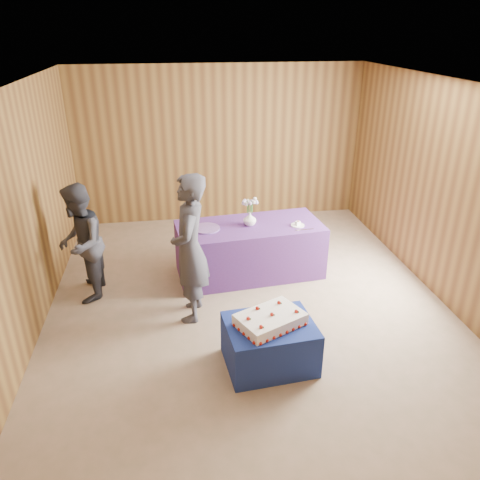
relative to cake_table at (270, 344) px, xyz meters
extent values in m
plane|color=gray|center=(-0.03, 1.20, -0.25)|extent=(6.00, 6.00, 0.00)
cube|color=brown|center=(-0.03, 4.20, 1.10)|extent=(5.00, 0.04, 2.70)
cube|color=brown|center=(-0.03, -1.80, 1.10)|extent=(5.00, 0.04, 2.70)
cube|color=brown|center=(-2.53, 1.20, 1.10)|extent=(0.04, 6.00, 2.70)
cube|color=brown|center=(2.47, 1.20, 1.10)|extent=(0.04, 6.00, 2.70)
cube|color=white|center=(-0.03, 1.20, 2.45)|extent=(5.00, 6.00, 0.04)
cube|color=navy|center=(0.00, 0.00, 0.00)|extent=(0.96, 0.78, 0.50)
cube|color=#552E7F|center=(0.13, 1.99, 0.12)|extent=(2.08, 1.09, 0.75)
cube|color=white|center=(0.00, 0.00, 0.31)|extent=(0.77, 0.67, 0.12)
sphere|color=#A3160C|center=(-0.20, -0.34, 0.27)|extent=(0.03, 0.03, 0.03)
sphere|color=#A3160C|center=(0.38, -0.06, 0.27)|extent=(0.03, 0.03, 0.03)
sphere|color=#A3160C|center=(-0.39, 0.05, 0.27)|extent=(0.03, 0.03, 0.03)
sphere|color=#A3160C|center=(0.20, 0.33, 0.27)|extent=(0.03, 0.03, 0.03)
sphere|color=#A3160C|center=(-0.13, -0.18, 0.39)|extent=(0.04, 0.04, 0.04)
cone|color=#155F1D|center=(-0.10, -0.18, 0.38)|extent=(0.02, 0.03, 0.03)
sphere|color=#A3160C|center=(0.11, 0.16, 0.39)|extent=(0.04, 0.04, 0.04)
cone|color=#155F1D|center=(0.14, 0.16, 0.38)|extent=(0.02, 0.03, 0.03)
sphere|color=#A3160C|center=(0.00, 0.00, 0.39)|extent=(0.04, 0.04, 0.04)
cone|color=#155F1D|center=(0.02, 0.00, 0.38)|extent=(0.02, 0.03, 0.03)
imported|color=white|center=(0.13, 1.99, 0.59)|extent=(0.19, 0.19, 0.18)
cylinder|color=#285E25|center=(0.16, 1.99, 0.76)|extent=(0.01, 0.01, 0.15)
sphere|color=#B9A8DA|center=(0.22, 1.99, 0.84)|extent=(0.05, 0.05, 0.05)
cylinder|color=#285E25|center=(0.16, 2.01, 0.76)|extent=(0.01, 0.01, 0.15)
sphere|color=silver|center=(0.20, 2.04, 0.84)|extent=(0.05, 0.05, 0.05)
cylinder|color=#285E25|center=(0.14, 2.02, 0.76)|extent=(0.01, 0.01, 0.15)
sphere|color=#B9A8DA|center=(0.17, 2.07, 0.84)|extent=(0.05, 0.05, 0.05)
cylinder|color=#285E25|center=(0.12, 2.02, 0.76)|extent=(0.01, 0.01, 0.15)
sphere|color=silver|center=(0.12, 2.08, 0.84)|extent=(0.05, 0.05, 0.05)
cylinder|color=#285E25|center=(0.10, 2.01, 0.76)|extent=(0.01, 0.01, 0.15)
sphere|color=#B9A8DA|center=(0.07, 2.06, 0.84)|extent=(0.05, 0.05, 0.05)
cylinder|color=#285E25|center=(0.09, 2.00, 0.76)|extent=(0.01, 0.01, 0.15)
sphere|color=silver|center=(0.04, 2.01, 0.84)|extent=(0.05, 0.05, 0.05)
cylinder|color=#285E25|center=(0.09, 1.98, 0.76)|extent=(0.01, 0.01, 0.15)
sphere|color=#B9A8DA|center=(0.04, 1.96, 0.84)|extent=(0.05, 0.05, 0.05)
cylinder|color=#285E25|center=(0.10, 1.96, 0.76)|extent=(0.01, 0.01, 0.15)
sphere|color=silver|center=(0.07, 1.92, 0.84)|extent=(0.05, 0.05, 0.05)
cylinder|color=#285E25|center=(0.12, 1.95, 0.76)|extent=(0.01, 0.01, 0.15)
sphere|color=#B9A8DA|center=(0.12, 1.90, 0.84)|extent=(0.05, 0.05, 0.05)
cylinder|color=#285E25|center=(0.14, 1.95, 0.76)|extent=(0.01, 0.01, 0.15)
sphere|color=silver|center=(0.17, 1.90, 0.84)|extent=(0.05, 0.05, 0.05)
cylinder|color=#285E25|center=(0.16, 1.97, 0.76)|extent=(0.01, 0.01, 0.15)
sphere|color=#B9A8DA|center=(0.20, 1.94, 0.84)|extent=(0.05, 0.05, 0.05)
cylinder|color=#7551A2|center=(-0.48, 1.94, 0.51)|extent=(0.46, 0.46, 0.02)
cylinder|color=white|center=(0.78, 1.87, 0.51)|extent=(0.22, 0.22, 0.01)
cube|color=white|center=(0.78, 1.87, 0.54)|extent=(0.08, 0.07, 0.05)
sphere|color=#A3160C|center=(0.78, 1.85, 0.58)|extent=(0.02, 0.02, 0.02)
cube|color=silver|center=(0.83, 1.72, 0.50)|extent=(0.26, 0.04, 0.00)
imported|color=#363740|center=(-0.74, 1.04, 0.65)|extent=(0.53, 0.72, 1.81)
imported|color=#353640|center=(-2.08, 1.68, 0.52)|extent=(0.59, 0.75, 1.54)
camera|label=1|loc=(-0.90, -3.86, 3.03)|focal=35.00mm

